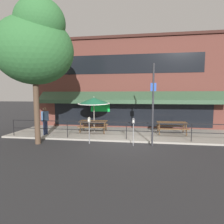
{
  "coord_description": "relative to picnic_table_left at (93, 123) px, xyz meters",
  "views": [
    {
      "loc": [
        0.54,
        -9.3,
        2.54
      ],
      "look_at": [
        -0.99,
        1.6,
        1.5
      ],
      "focal_mm": 28.0,
      "sensor_mm": 36.0,
      "label": 1
    }
  ],
  "objects": [
    {
      "name": "picnic_table_left",
      "position": [
        0.0,
        0.0,
        0.0
      ],
      "size": [
        1.8,
        1.42,
        0.76
      ],
      "color": "brown",
      "rests_on": "patio_deck"
    },
    {
      "name": "patio_deck",
      "position": [
        2.29,
        0.08,
        -0.66
      ],
      "size": [
        15.0,
        4.0,
        0.1
      ],
      "primitive_type": "cube",
      "color": "#9E998E",
      "rests_on": "ground"
    },
    {
      "name": "patio_umbrella_left",
      "position": [
        -0.0,
        0.2,
        1.47
      ],
      "size": [
        2.14,
        2.14,
        2.38
      ],
      "color": "#B7B2A8",
      "rests_on": "patio_deck"
    },
    {
      "name": "ground_plane",
      "position": [
        2.29,
        -1.92,
        -0.71
      ],
      "size": [
        120.0,
        120.0,
        0.0
      ],
      "primitive_type": "plane",
      "color": "#2D2D30"
    },
    {
      "name": "parking_meter_far",
      "position": [
        2.69,
        -2.51,
        0.44
      ],
      "size": [
        0.15,
        0.16,
        1.42
      ],
      "color": "gray",
      "rests_on": "ground"
    },
    {
      "name": "restaurant_building",
      "position": [
        2.29,
        2.3,
        2.76
      ],
      "size": [
        15.0,
        1.6,
        6.98
      ],
      "color": "brown",
      "rests_on": "ground"
    },
    {
      "name": "street_sign_pole",
      "position": [
        3.64,
        -2.37,
        1.4
      ],
      "size": [
        0.28,
        0.09,
        4.1
      ],
      "color": "#2D2D33",
      "rests_on": "ground"
    },
    {
      "name": "parking_meter_near",
      "position": [
        0.38,
        -2.4,
        0.44
      ],
      "size": [
        0.15,
        0.16,
        1.42
      ],
      "color": "gray",
      "rests_on": "ground"
    },
    {
      "name": "street_tree_curbside",
      "position": [
        -2.19,
        -2.89,
        4.28
      ],
      "size": [
        3.95,
        3.55,
        7.05
      ],
      "color": "brown",
      "rests_on": "ground"
    },
    {
      "name": "picnic_table_centre",
      "position": [
        5.06,
        0.09,
        0.0
      ],
      "size": [
        1.8,
        1.42,
        0.76
      ],
      "color": "brown",
      "rests_on": "patio_deck"
    },
    {
      "name": "patio_railing",
      "position": [
        2.29,
        -1.62,
        0.09
      ],
      "size": [
        13.84,
        0.04,
        0.97
      ],
      "color": "black",
      "rests_on": "patio_deck"
    },
    {
      "name": "pedestrian_walking",
      "position": [
        -2.82,
        -1.09,
        0.35
      ],
      "size": [
        0.3,
        0.61,
        1.71
      ],
      "color": "navy",
      "rests_on": "patio_deck"
    }
  ]
}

